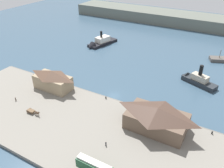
{
  "coord_description": "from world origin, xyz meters",
  "views": [
    {
      "loc": [
        36.5,
        -66.18,
        50.25
      ],
      "look_at": [
        -3.48,
        4.47,
        2.0
      ],
      "focal_mm": 36.94,
      "sensor_mm": 36.0,
      "label": 1
    }
  ],
  "objects_px": {
    "ferry_shed_east_terminal": "(157,118)",
    "mooring_post_west": "(126,105)",
    "pedestrian_at_waters_edge": "(16,99)",
    "mooring_post_center_west": "(34,75)",
    "street_tram": "(94,167)",
    "ferry_shed_west_terminal": "(53,80)",
    "horse_cart": "(33,111)",
    "ferry_approaching_east": "(100,43)",
    "ferry_mid_harbor": "(196,79)",
    "mooring_post_east": "(106,98)",
    "pedestrian_standing_center": "(106,144)",
    "mooring_post_center_east": "(212,133)"
  },
  "relations": [
    {
      "from": "street_tram",
      "to": "mooring_post_east",
      "type": "height_order",
      "value": "street_tram"
    },
    {
      "from": "pedestrian_standing_center",
      "to": "mooring_post_east",
      "type": "bearing_deg",
      "value": 120.79
    },
    {
      "from": "horse_cart",
      "to": "ferry_approaching_east",
      "type": "relative_size",
      "value": 0.26
    },
    {
      "from": "ferry_shed_west_terminal",
      "to": "mooring_post_west",
      "type": "relative_size",
      "value": 16.93
    },
    {
      "from": "pedestrian_at_waters_edge",
      "to": "ferry_approaching_east",
      "type": "xyz_separation_m",
      "value": [
        -4.66,
        65.76,
        -0.4
      ]
    },
    {
      "from": "mooring_post_center_west",
      "to": "pedestrian_at_waters_edge",
      "type": "bearing_deg",
      "value": -63.66
    },
    {
      "from": "street_tram",
      "to": "horse_cart",
      "type": "xyz_separation_m",
      "value": [
        -31.51,
        9.89,
        -1.49
      ]
    },
    {
      "from": "ferry_shed_east_terminal",
      "to": "pedestrian_at_waters_edge",
      "type": "bearing_deg",
      "value": -167.22
    },
    {
      "from": "pedestrian_at_waters_edge",
      "to": "mooring_post_center_west",
      "type": "xyz_separation_m",
      "value": [
        -8.42,
        17.01,
        -0.26
      ]
    },
    {
      "from": "mooring_post_center_west",
      "to": "mooring_post_center_east",
      "type": "xyz_separation_m",
      "value": [
        74.77,
        0.24,
        0.0
      ]
    },
    {
      "from": "mooring_post_center_west",
      "to": "ferry_mid_harbor",
      "type": "height_order",
      "value": "ferry_mid_harbor"
    },
    {
      "from": "ferry_approaching_east",
      "to": "ferry_shed_west_terminal",
      "type": "bearing_deg",
      "value": -78.18
    },
    {
      "from": "ferry_shed_west_terminal",
      "to": "ferry_mid_harbor",
      "type": "xyz_separation_m",
      "value": [
        48.82,
        34.7,
        -3.47
      ]
    },
    {
      "from": "ferry_shed_west_terminal",
      "to": "mooring_post_center_west",
      "type": "height_order",
      "value": "ferry_shed_west_terminal"
    },
    {
      "from": "ferry_shed_east_terminal",
      "to": "mooring_post_center_west",
      "type": "distance_m",
      "value": 59.18
    },
    {
      "from": "mooring_post_west",
      "to": "mooring_post_center_west",
      "type": "xyz_separation_m",
      "value": [
        -45.51,
        -0.3,
        0.0
      ]
    },
    {
      "from": "ferry_shed_east_terminal",
      "to": "pedestrian_standing_center",
      "type": "distance_m",
      "value": 17.6
    },
    {
      "from": "mooring_post_east",
      "to": "ferry_mid_harbor",
      "type": "height_order",
      "value": "ferry_mid_harbor"
    },
    {
      "from": "mooring_post_east",
      "to": "mooring_post_center_west",
      "type": "bearing_deg",
      "value": -178.96
    },
    {
      "from": "ferry_shed_west_terminal",
      "to": "street_tram",
      "type": "distance_m",
      "value": 45.01
    },
    {
      "from": "ferry_shed_east_terminal",
      "to": "pedestrian_at_waters_edge",
      "type": "xyz_separation_m",
      "value": [
        -50.4,
        -11.43,
        -3.19
      ]
    },
    {
      "from": "street_tram",
      "to": "mooring_post_west",
      "type": "xyz_separation_m",
      "value": [
        -5.85,
        29.6,
        -1.97
      ]
    },
    {
      "from": "ferry_shed_east_terminal",
      "to": "mooring_post_west",
      "type": "bearing_deg",
      "value": 156.16
    },
    {
      "from": "pedestrian_at_waters_edge",
      "to": "mooring_post_west",
      "type": "height_order",
      "value": "pedestrian_at_waters_edge"
    },
    {
      "from": "pedestrian_at_waters_edge",
      "to": "mooring_post_center_east",
      "type": "distance_m",
      "value": 68.55
    },
    {
      "from": "ferry_shed_west_terminal",
      "to": "pedestrian_standing_center",
      "type": "relative_size",
      "value": 9.9
    },
    {
      "from": "street_tram",
      "to": "ferry_approaching_east",
      "type": "relative_size",
      "value": 0.45
    },
    {
      "from": "ferry_shed_east_terminal",
      "to": "horse_cart",
      "type": "bearing_deg",
      "value": -160.46
    },
    {
      "from": "mooring_post_west",
      "to": "ferry_mid_harbor",
      "type": "distance_m",
      "value": 35.92
    },
    {
      "from": "mooring_post_center_west",
      "to": "mooring_post_center_east",
      "type": "distance_m",
      "value": 74.77
    },
    {
      "from": "horse_cart",
      "to": "mooring_post_west",
      "type": "xyz_separation_m",
      "value": [
        25.66,
        19.71,
        -0.48
      ]
    },
    {
      "from": "mooring_post_east",
      "to": "ferry_mid_harbor",
      "type": "bearing_deg",
      "value": 49.04
    },
    {
      "from": "street_tram",
      "to": "mooring_post_center_east",
      "type": "relative_size",
      "value": 10.77
    },
    {
      "from": "street_tram",
      "to": "horse_cart",
      "type": "relative_size",
      "value": 1.72
    },
    {
      "from": "horse_cart",
      "to": "mooring_post_east",
      "type": "height_order",
      "value": "horse_cart"
    },
    {
      "from": "ferry_shed_east_terminal",
      "to": "mooring_post_west",
      "type": "relative_size",
      "value": 20.8
    },
    {
      "from": "mooring_post_west",
      "to": "ferry_approaching_east",
      "type": "xyz_separation_m",
      "value": [
        -41.74,
        48.45,
        -0.14
      ]
    },
    {
      "from": "horse_cart",
      "to": "mooring_post_east",
      "type": "bearing_deg",
      "value": 49.82
    },
    {
      "from": "pedestrian_at_waters_edge",
      "to": "mooring_post_center_west",
      "type": "height_order",
      "value": "pedestrian_at_waters_edge"
    },
    {
      "from": "pedestrian_standing_center",
      "to": "mooring_post_west",
      "type": "bearing_deg",
      "value": 99.93
    },
    {
      "from": "horse_cart",
      "to": "ferry_shed_west_terminal",
      "type": "bearing_deg",
      "value": 107.87
    },
    {
      "from": "ferry_shed_east_terminal",
      "to": "mooring_post_east",
      "type": "height_order",
      "value": "ferry_shed_east_terminal"
    },
    {
      "from": "ferry_mid_harbor",
      "to": "ferry_shed_east_terminal",
      "type": "bearing_deg",
      "value": -97.19
    },
    {
      "from": "mooring_post_west",
      "to": "mooring_post_center_east",
      "type": "xyz_separation_m",
      "value": [
        29.26,
        -0.06,
        0.0
      ]
    },
    {
      "from": "horse_cart",
      "to": "pedestrian_at_waters_edge",
      "type": "bearing_deg",
      "value": 168.14
    },
    {
      "from": "ferry_shed_east_terminal",
      "to": "ferry_shed_west_terminal",
      "type": "bearing_deg",
      "value": 177.05
    },
    {
      "from": "ferry_shed_west_terminal",
      "to": "ferry_approaching_east",
      "type": "relative_size",
      "value": 0.7
    },
    {
      "from": "horse_cart",
      "to": "pedestrian_standing_center",
      "type": "height_order",
      "value": "horse_cart"
    },
    {
      "from": "ferry_shed_east_terminal",
      "to": "mooring_post_center_west",
      "type": "xyz_separation_m",
      "value": [
        -58.82,
        5.58,
        -3.45
      ]
    },
    {
      "from": "pedestrian_at_waters_edge",
      "to": "mooring_post_west",
      "type": "bearing_deg",
      "value": 25.02
    }
  ]
}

